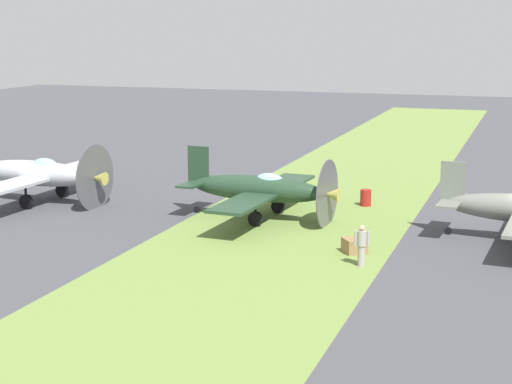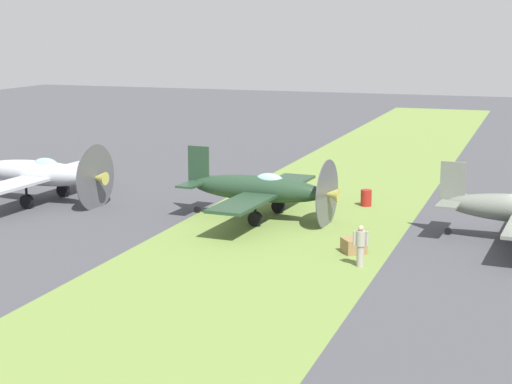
# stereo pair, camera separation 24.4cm
# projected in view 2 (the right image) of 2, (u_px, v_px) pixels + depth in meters

# --- Properties ---
(grass_verge) EXTENTS (120.00, 11.00, 0.01)m
(grass_verge) POSITION_uv_depth(u_px,v_px,m) (299.00, 221.00, 41.16)
(grass_verge) COLOR olive
(grass_verge) RESTS_ON ground
(airplane_wingman) EXTENTS (10.44, 8.25, 3.72)m
(airplane_wingman) POSITION_uv_depth(u_px,v_px,m) (261.00, 189.00, 41.28)
(airplane_wingman) COLOR #233D28
(airplane_wingman) RESTS_ON ground
(airplane_trail) EXTENTS (10.96, 8.68, 3.91)m
(airplane_trail) POSITION_uv_depth(u_px,v_px,m) (39.00, 173.00, 45.25)
(airplane_trail) COLOR #B2B7BC
(airplane_trail) RESTS_ON ground
(ground_crew_chief) EXTENTS (0.38, 0.62, 1.73)m
(ground_crew_chief) POSITION_uv_depth(u_px,v_px,m) (360.00, 245.00, 33.15)
(ground_crew_chief) COLOR #9E998E
(ground_crew_chief) RESTS_ON ground
(fuel_drum) EXTENTS (0.60, 0.60, 0.90)m
(fuel_drum) POSITION_uv_depth(u_px,v_px,m) (366.00, 198.00, 44.46)
(fuel_drum) COLOR maroon
(fuel_drum) RESTS_ON ground
(supply_crate) EXTENTS (1.26, 1.26, 0.64)m
(supply_crate) POSITION_uv_depth(u_px,v_px,m) (354.00, 246.00, 35.25)
(supply_crate) COLOR olive
(supply_crate) RESTS_ON ground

